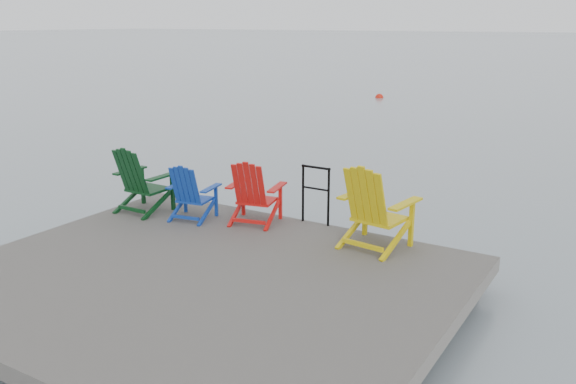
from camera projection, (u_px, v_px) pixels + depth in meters
The scene contains 8 objects.
ground at pixel (202, 312), 7.58m from camera, with size 400.00×400.00×0.00m, color gray.
dock at pixel (201, 286), 7.48m from camera, with size 6.00×5.00×1.40m.
handrail at pixel (316, 189), 9.18m from camera, with size 0.48×0.04×0.90m.
chair_green at pixel (141, 180), 9.74m from camera, with size 0.87×0.80×1.07m.
chair_blue at pixel (191, 192), 9.40m from camera, with size 0.79×0.75×0.89m.
chair_red at pixel (254, 192), 9.21m from camera, with size 0.90×0.86×0.99m.
chair_yellow at pixel (374, 206), 8.17m from camera, with size 1.02×0.95×1.17m.
buoy_b at pixel (379, 98), 28.53m from camera, with size 0.39×0.39×0.39m, color red.
Camera 1 is at (4.50, -5.33, 3.50)m, focal length 38.00 mm.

